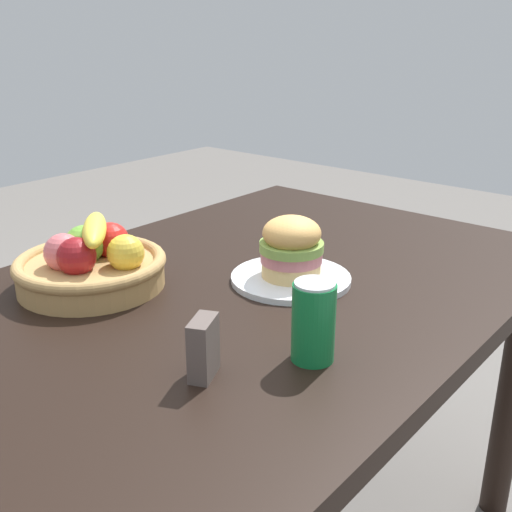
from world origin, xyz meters
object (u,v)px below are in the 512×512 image
sandwich (291,247)px  fruit_basket (91,263)px  plate (291,278)px  napkin_holder (203,348)px  soda_can (313,322)px

sandwich → fruit_basket: (-0.27, 0.28, -0.03)m
plate → napkin_holder: napkin_holder is taller
plate → napkin_holder: size_ratio=2.64×
sandwich → soda_can: sandwich is taller
plate → fruit_basket: fruit_basket is taller
plate → fruit_basket: (-0.27, 0.28, 0.04)m
sandwich → napkin_holder: sandwich is taller
fruit_basket → napkin_holder: fruit_basket is taller
fruit_basket → napkin_holder: size_ratio=3.22×
fruit_basket → napkin_holder: (-0.10, -0.40, -0.00)m
napkin_holder → soda_can: bearing=-58.4°
napkin_holder → fruit_basket: bearing=51.2°
plate → soda_can: size_ratio=1.89×
plate → soda_can: bearing=-137.0°
plate → sandwich: bearing=153.4°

